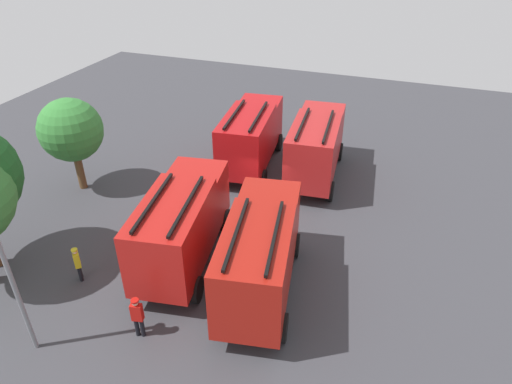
# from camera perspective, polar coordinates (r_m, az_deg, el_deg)

# --- Properties ---
(ground_plane) EXTENTS (49.88, 49.88, 0.00)m
(ground_plane) POSITION_cam_1_polar(r_m,az_deg,el_deg) (23.98, -0.00, -2.84)
(ground_plane) COLOR #38383D
(fire_truck_0) EXTENTS (7.52, 3.77, 3.88)m
(fire_truck_0) POSITION_cam_1_polar(r_m,az_deg,el_deg) (18.17, 0.51, -7.40)
(fire_truck_0) COLOR #9C1810
(fire_truck_0) RESTS_ON ground
(fire_truck_1) EXTENTS (7.39, 3.28, 3.88)m
(fire_truck_1) POSITION_cam_1_polar(r_m,az_deg,el_deg) (26.52, 7.46, 5.88)
(fire_truck_1) COLOR #AE1E1E
(fire_truck_1) RESTS_ON ground
(fire_truck_2) EXTENTS (7.50, 3.70, 3.88)m
(fire_truck_2) POSITION_cam_1_polar(r_m,az_deg,el_deg) (20.00, -9.20, -3.70)
(fire_truck_2) COLOR #AC1814
(fire_truck_2) RESTS_ON ground
(fire_truck_3) EXTENTS (7.43, 3.42, 3.88)m
(fire_truck_3) POSITION_cam_1_polar(r_m,az_deg,el_deg) (27.50, -0.62, 7.14)
(fire_truck_3) COLOR #AF1113
(fire_truck_3) RESTS_ON ground
(firefighter_0) EXTENTS (0.33, 0.46, 1.81)m
(firefighter_0) POSITION_cam_1_polar(r_m,az_deg,el_deg) (17.80, -14.50, -14.63)
(firefighter_0) COLOR black
(firefighter_0) RESTS_ON ground
(firefighter_1) EXTENTS (0.47, 0.46, 1.63)m
(firefighter_1) POSITION_cam_1_polar(r_m,az_deg,el_deg) (20.96, -21.28, -8.19)
(firefighter_1) COLOR black
(firefighter_1) RESTS_ON ground
(firefighter_2) EXTENTS (0.38, 0.48, 1.79)m
(firefighter_2) POSITION_cam_1_polar(r_m,az_deg,el_deg) (32.70, 0.81, 9.12)
(firefighter_2) COLOR black
(firefighter_2) RESTS_ON ground
(firefighter_3) EXTENTS (0.47, 0.34, 1.80)m
(firefighter_3) POSITION_cam_1_polar(r_m,az_deg,el_deg) (24.37, -11.68, -0.10)
(firefighter_3) COLOR black
(firefighter_3) RESTS_ON ground
(tree_2) EXTENTS (3.40, 3.40, 5.27)m
(tree_2) POSITION_cam_1_polar(r_m,az_deg,el_deg) (26.57, -22.02, 7.12)
(tree_2) COLOR brown
(tree_2) RESTS_ON ground
(traffic_cone_0) EXTENTS (0.47, 0.47, 0.67)m
(traffic_cone_0) POSITION_cam_1_polar(r_m,az_deg,el_deg) (24.30, 1.32, -1.38)
(traffic_cone_0) COLOR #F2600C
(traffic_cone_0) RESTS_ON ground
(lamppost) EXTENTS (0.36, 0.36, 6.50)m
(lamppost) POSITION_cam_1_polar(r_m,az_deg,el_deg) (16.96, -28.53, -8.18)
(lamppost) COLOR slate
(lamppost) RESTS_ON ground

